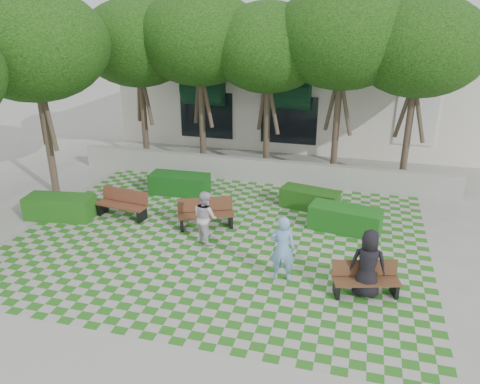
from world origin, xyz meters
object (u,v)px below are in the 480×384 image
(hedge_east, at_px, (345,219))
(bench_west, at_px, (123,204))
(bench_east, at_px, (366,279))
(bench_mid, at_px, (206,214))
(person_white, at_px, (205,217))
(hedge_midleft, at_px, (180,184))
(person_blue, at_px, (283,249))
(hedge_midright, at_px, (310,199))
(hedge_west, at_px, (60,207))
(person_dark, at_px, (368,264))

(hedge_east, bearing_deg, bench_west, -173.14)
(bench_east, height_order, bench_mid, bench_mid)
(hedge_east, relative_size, person_white, 1.36)
(bench_east, bearing_deg, hedge_midleft, 127.85)
(bench_west, height_order, hedge_midleft, bench_west)
(hedge_midleft, relative_size, person_blue, 1.23)
(hedge_east, distance_m, hedge_midright, 1.90)
(bench_east, xyz_separation_m, bench_mid, (-4.92, 2.52, 0.04))
(bench_mid, distance_m, hedge_midleft, 3.03)
(bench_west, relative_size, person_white, 1.12)
(hedge_midleft, height_order, person_blue, person_blue)
(hedge_midright, height_order, hedge_west, hedge_west)
(bench_west, xyz_separation_m, hedge_west, (-1.94, -0.63, -0.06))
(hedge_midleft, relative_size, person_white, 1.35)
(bench_west, height_order, person_dark, person_dark)
(bench_east, xyz_separation_m, hedge_west, (-9.74, 1.91, -0.02))
(person_white, bearing_deg, bench_east, -161.81)
(bench_west, distance_m, person_blue, 6.24)
(hedge_west, distance_m, person_blue, 7.89)
(bench_east, bearing_deg, bench_west, 145.91)
(hedge_west, bearing_deg, hedge_midright, 20.42)
(bench_mid, height_order, hedge_west, bench_mid)
(hedge_midright, bearing_deg, person_white, -129.13)
(bench_east, relative_size, hedge_east, 0.77)
(person_white, bearing_deg, person_blue, -172.33)
(bench_east, height_order, person_white, person_white)
(hedge_west, xyz_separation_m, person_blue, (7.68, -1.76, 0.50))
(bench_west, distance_m, person_dark, 8.24)
(hedge_midright, relative_size, person_dark, 1.14)
(hedge_midleft, bearing_deg, bench_west, -113.64)
(bench_east, relative_size, bench_mid, 0.92)
(bench_east, height_order, person_dark, person_dark)
(bench_mid, bearing_deg, hedge_east, -12.38)
(bench_west, relative_size, hedge_midleft, 0.83)
(bench_east, bearing_deg, hedge_midright, 95.89)
(bench_west, distance_m, hedge_midright, 6.29)
(hedge_west, bearing_deg, person_dark, -11.25)
(hedge_midleft, bearing_deg, hedge_west, -134.68)
(bench_east, height_order, bench_west, bench_west)
(bench_west, bearing_deg, hedge_midleft, 73.29)
(person_blue, xyz_separation_m, person_dark, (2.08, -0.18, -0.02))
(bench_mid, xyz_separation_m, hedge_midleft, (-1.84, 2.40, -0.06))
(hedge_midright, xyz_separation_m, hedge_west, (-7.80, -2.90, 0.04))
(bench_west, distance_m, hedge_east, 7.18)
(bench_mid, height_order, person_white, person_white)
(bench_mid, bearing_deg, bench_west, 155.79)
(hedge_west, bearing_deg, hedge_midleft, 45.32)
(hedge_west, distance_m, person_white, 5.18)
(hedge_east, bearing_deg, person_blue, -113.16)
(bench_mid, relative_size, hedge_west, 0.84)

